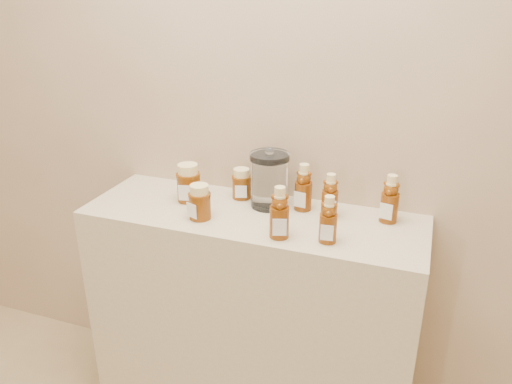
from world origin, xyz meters
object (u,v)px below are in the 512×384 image
at_px(display_table, 252,320).
at_px(glass_canister, 269,178).
at_px(bear_bottle_front_left, 280,209).
at_px(honey_jar_left, 189,183).
at_px(bear_bottle_back_left, 304,184).

relative_size(display_table, glass_canister, 5.53).
bearing_deg(glass_canister, display_table, -110.97).
relative_size(display_table, bear_bottle_front_left, 6.19).
distance_m(bear_bottle_front_left, honey_jar_left, 0.43).
xyz_separation_m(display_table, honey_jar_left, (-0.26, 0.03, 0.52)).
relative_size(honey_jar_left, glass_canister, 0.65).
height_order(bear_bottle_front_left, glass_canister, glass_canister).
bearing_deg(honey_jar_left, bear_bottle_front_left, -33.72).
bearing_deg(glass_canister, bear_bottle_front_left, -63.99).
xyz_separation_m(bear_bottle_front_left, glass_canister, (-0.11, 0.22, 0.01)).
bearing_deg(display_table, honey_jar_left, 172.64).
xyz_separation_m(display_table, bear_bottle_back_left, (0.16, 0.10, 0.55)).
xyz_separation_m(display_table, bear_bottle_front_left, (0.14, -0.13, 0.55)).
distance_m(bear_bottle_front_left, glass_canister, 0.24).
xyz_separation_m(bear_bottle_back_left, glass_canister, (-0.12, -0.01, 0.01)).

